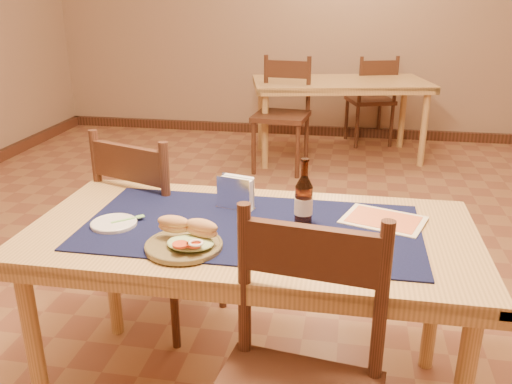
% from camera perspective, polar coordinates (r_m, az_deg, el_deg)
% --- Properties ---
extents(room, '(6.04, 7.04, 2.84)m').
position_cam_1_polar(room, '(2.58, 2.85, 17.09)').
color(room, '#8F603E').
rests_on(room, ground).
extents(main_table, '(1.60, 0.80, 0.75)m').
position_cam_1_polar(main_table, '(1.99, -0.51, -5.92)').
color(main_table, tan).
rests_on(main_table, ground).
extents(placemat, '(1.20, 0.60, 0.01)m').
position_cam_1_polar(placemat, '(1.95, -0.51, -3.68)').
color(placemat, '#0F1439').
rests_on(placemat, main_table).
extents(baseboard, '(6.00, 7.00, 0.10)m').
position_cam_1_polar(baseboard, '(2.98, 2.39, -9.79)').
color(baseboard, '#4A271A').
rests_on(baseboard, ground).
extents(back_table, '(1.76, 1.15, 0.75)m').
position_cam_1_polar(back_table, '(5.28, 8.83, 10.65)').
color(back_table, tan).
rests_on(back_table, ground).
extents(chair_main_far, '(0.58, 0.58, 0.98)m').
position_cam_1_polar(chair_main_far, '(2.59, -10.26, -3.52)').
color(chair_main_far, '#4A271A').
rests_on(chair_main_far, ground).
extents(chair_back_near, '(0.51, 0.51, 1.00)m').
position_cam_1_polar(chair_back_near, '(4.91, 2.80, 8.37)').
color(chair_back_near, '#4A271A').
rests_on(chair_back_near, ground).
extents(chair_back_far, '(0.54, 0.54, 0.94)m').
position_cam_1_polar(chair_back_far, '(5.84, 12.07, 9.59)').
color(chair_back_far, '#4A271A').
rests_on(chair_back_far, ground).
extents(sandwich_plate, '(0.26, 0.26, 0.10)m').
position_cam_1_polar(sandwich_plate, '(1.80, -7.37, -5.08)').
color(sandwich_plate, brown).
rests_on(sandwich_plate, placemat).
extents(side_plate, '(0.17, 0.17, 0.01)m').
position_cam_1_polar(side_plate, '(2.02, -14.74, -3.19)').
color(side_plate, silver).
rests_on(side_plate, placemat).
extents(fork, '(0.10, 0.09, 0.00)m').
position_cam_1_polar(fork, '(2.03, -13.06, -2.74)').
color(fork, '#85D373').
rests_on(fork, side_plate).
extents(beer_bottle, '(0.07, 0.07, 0.25)m').
position_cam_1_polar(beer_bottle, '(1.94, 5.04, -0.91)').
color(beer_bottle, '#441C0C').
rests_on(beer_bottle, placemat).
extents(napkin_holder, '(0.16, 0.09, 0.13)m').
position_cam_1_polar(napkin_holder, '(2.09, -2.16, -0.16)').
color(napkin_holder, white).
rests_on(napkin_holder, placemat).
extents(menu_card, '(0.34, 0.29, 0.01)m').
position_cam_1_polar(menu_card, '(2.05, 13.28, -2.85)').
color(menu_card, '#FBEBBE').
rests_on(menu_card, placemat).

